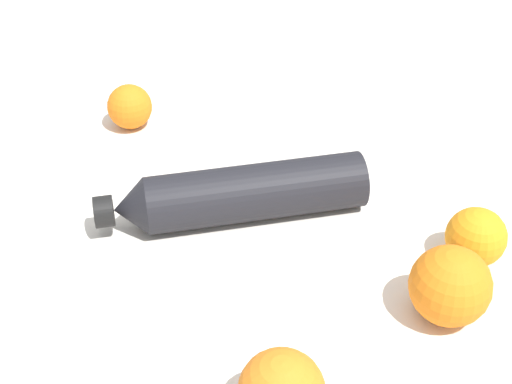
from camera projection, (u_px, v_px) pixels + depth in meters
The scene contains 5 objects.
ground_plane at pixel (291, 198), 0.89m from camera, with size 2.40×2.40×0.00m, color silver.
water_bottle at pixel (238, 194), 0.84m from camera, with size 0.18×0.31×0.07m.
orange_0 at pixel (450, 286), 0.71m from camera, with size 0.08×0.08×0.08m, color orange.
orange_1 at pixel (130, 107), 1.00m from camera, with size 0.06×0.06×0.06m, color orange.
orange_3 at pixel (476, 237), 0.78m from camera, with size 0.07×0.07×0.07m, color orange.
Camera 1 is at (-0.69, -0.08, 0.55)m, focal length 49.75 mm.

